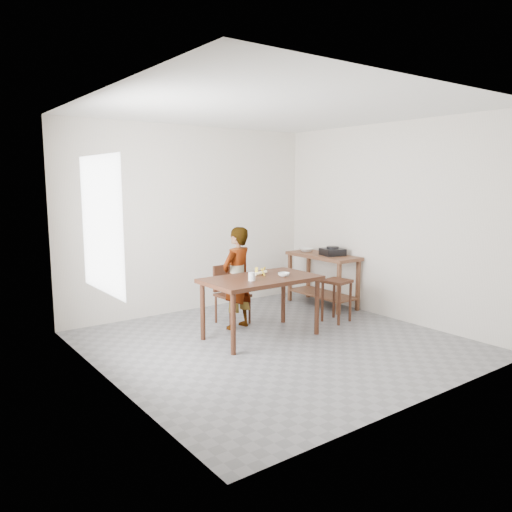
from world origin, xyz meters
TOP-DOWN VIEW (x-y plane):
  - floor at (0.00, 0.00)m, footprint 4.00×4.00m
  - ceiling at (0.00, 0.00)m, footprint 4.00×4.00m
  - wall_back at (0.00, 2.02)m, footprint 4.00×0.04m
  - wall_front at (0.00, -2.02)m, footprint 4.00×0.04m
  - wall_left at (-2.02, 0.00)m, footprint 0.04×4.00m
  - wall_right at (2.02, 0.00)m, footprint 0.04×4.00m
  - window_pane at (-1.97, 0.20)m, footprint 0.02×1.10m
  - dining_table at (0.00, 0.30)m, footprint 1.40×0.80m
  - prep_counter at (1.72, 1.00)m, footprint 0.50×1.20m
  - child at (-0.02, 0.79)m, footprint 0.56×0.44m
  - dining_chair at (0.06, 1.01)m, footprint 0.40×0.40m
  - stool at (1.25, 0.24)m, footprint 0.38×0.38m
  - glass_tumbler at (-0.21, 0.20)m, footprint 0.09×0.09m
  - small_bowl at (0.26, 0.18)m, footprint 0.17×0.17m
  - banana at (0.09, 0.41)m, footprint 0.20×0.14m
  - serving_bowl at (1.71, 1.37)m, footprint 0.25×0.25m
  - gas_burner at (1.76, 0.84)m, footprint 0.38×0.38m

SIDE VIEW (x-z plane):
  - floor at x=0.00m, z-range -0.04..0.00m
  - stool at x=1.25m, z-range 0.00..0.58m
  - dining_table at x=0.00m, z-range 0.00..0.75m
  - dining_chair at x=0.06m, z-range 0.00..0.78m
  - prep_counter at x=1.72m, z-range 0.00..0.80m
  - child at x=-0.02m, z-range 0.00..1.33m
  - small_bowl at x=0.26m, z-range 0.75..0.80m
  - banana at x=0.09m, z-range 0.75..0.82m
  - glass_tumbler at x=-0.21m, z-range 0.75..0.85m
  - serving_bowl at x=1.71m, z-range 0.80..0.85m
  - gas_burner at x=1.76m, z-range 0.80..0.90m
  - wall_back at x=0.00m, z-range 0.00..2.70m
  - wall_front at x=0.00m, z-range 0.00..2.70m
  - wall_left at x=-2.02m, z-range 0.00..2.70m
  - wall_right at x=2.02m, z-range 0.00..2.70m
  - window_pane at x=-1.97m, z-range 0.85..2.15m
  - ceiling at x=0.00m, z-range 2.70..2.74m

